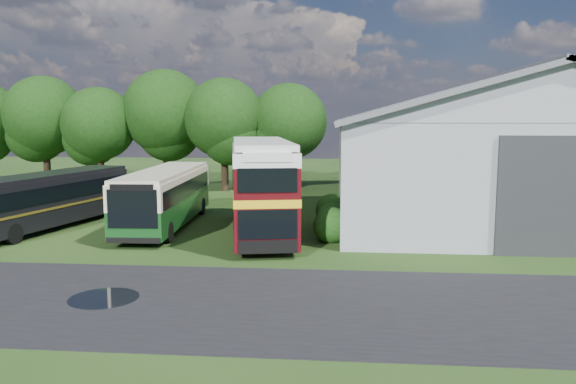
# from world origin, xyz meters

# --- Properties ---
(ground) EXTENTS (120.00, 120.00, 0.00)m
(ground) POSITION_xyz_m (0.00, 0.00, 0.00)
(ground) COLOR #1A3410
(ground) RESTS_ON ground
(asphalt_road) EXTENTS (60.00, 8.00, 0.02)m
(asphalt_road) POSITION_xyz_m (3.00, -3.00, 0.00)
(asphalt_road) COLOR black
(asphalt_road) RESTS_ON ground
(puddle) EXTENTS (2.20, 2.20, 0.01)m
(puddle) POSITION_xyz_m (-1.50, -3.00, 0.00)
(puddle) COLOR black
(puddle) RESTS_ON ground
(storage_shed) EXTENTS (18.80, 24.80, 8.15)m
(storage_shed) POSITION_xyz_m (15.00, 15.98, 4.17)
(storage_shed) COLOR gray
(storage_shed) RESTS_ON ground
(tree_left_a) EXTENTS (6.46, 6.46, 9.12)m
(tree_left_a) POSITION_xyz_m (-18.00, 24.50, 5.87)
(tree_left_a) COLOR black
(tree_left_a) RESTS_ON ground
(tree_left_b) EXTENTS (5.78, 5.78, 8.16)m
(tree_left_b) POSITION_xyz_m (-13.00, 23.50, 5.25)
(tree_left_b) COLOR black
(tree_left_b) RESTS_ON ground
(tree_mid) EXTENTS (6.80, 6.80, 9.60)m
(tree_mid) POSITION_xyz_m (-8.00, 24.80, 6.18)
(tree_mid) COLOR black
(tree_mid) RESTS_ON ground
(tree_right_a) EXTENTS (6.26, 6.26, 8.83)m
(tree_right_a) POSITION_xyz_m (-3.00, 23.80, 5.69)
(tree_right_a) COLOR black
(tree_right_a) RESTS_ON ground
(tree_right_b) EXTENTS (5.98, 5.98, 8.45)m
(tree_right_b) POSITION_xyz_m (2.00, 24.60, 5.44)
(tree_right_b) COLOR black
(tree_right_b) RESTS_ON ground
(shrub_front) EXTENTS (1.70, 1.70, 1.70)m
(shrub_front) POSITION_xyz_m (5.60, 6.00, 0.00)
(shrub_front) COLOR #194714
(shrub_front) RESTS_ON ground
(shrub_mid) EXTENTS (1.60, 1.60, 1.60)m
(shrub_mid) POSITION_xyz_m (5.60, 8.00, 0.00)
(shrub_mid) COLOR #194714
(shrub_mid) RESTS_ON ground
(shrub_back) EXTENTS (1.80, 1.80, 1.80)m
(shrub_back) POSITION_xyz_m (5.60, 10.00, 0.00)
(shrub_back) COLOR #194714
(shrub_back) RESTS_ON ground
(bus_green_single) EXTENTS (3.00, 11.04, 3.02)m
(bus_green_single) POSITION_xyz_m (-3.15, 8.90, 1.61)
(bus_green_single) COLOR black
(bus_green_single) RESTS_ON ground
(bus_maroon_double) EXTENTS (4.68, 11.10, 4.63)m
(bus_maroon_double) POSITION_xyz_m (2.13, 7.40, 2.31)
(bus_maroon_double) COLOR black
(bus_maroon_double) RESTS_ON ground
(bus_dark_single) EXTENTS (4.64, 10.70, 2.87)m
(bus_dark_single) POSITION_xyz_m (-9.03, 8.03, 1.53)
(bus_dark_single) COLOR black
(bus_dark_single) RESTS_ON ground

